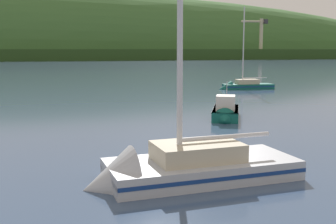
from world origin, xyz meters
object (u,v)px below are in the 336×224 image
Objects in this scene: sailboat_near_mooring at (242,88)px; sailboat_far_left at (176,176)px; fishing_boat_moored at (226,114)px; dockside_crane at (260,40)px.

sailboat_near_mooring is 0.76× the size of sailboat_far_left.
fishing_boat_moored is at bearing 64.50° from sailboat_near_mooring.
sailboat_far_left is (-15.80, -34.91, 0.02)m from sailboat_near_mooring.
fishing_boat_moored is at bearing 73.65° from dockside_crane.
dockside_crane is at bearing -115.68° from sailboat_near_mooring.
dockside_crane is 183.99m from sailboat_far_left.
sailboat_far_left is (-74.28, -168.12, -8.40)m from dockside_crane.
sailboat_near_mooring is at bearing -122.84° from sailboat_far_left.
dockside_crane reaches higher than sailboat_near_mooring.
sailboat_near_mooring is 2.07× the size of fishing_boat_moored.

